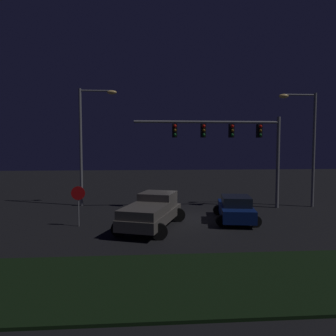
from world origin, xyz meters
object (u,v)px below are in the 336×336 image
at_px(traffic_signal_gantry, 232,137).
at_px(stop_sign, 78,198).
at_px(pickup_truck, 152,210).
at_px(street_lamp_left, 88,133).
at_px(street_lamp_right, 307,135).
at_px(car_sedan, 236,209).

height_order(traffic_signal_gantry, stop_sign, traffic_signal_gantry).
bearing_deg(pickup_truck, street_lamp_left, 52.34).
bearing_deg(street_lamp_right, car_sedan, -147.32).
distance_m(street_lamp_left, street_lamp_right, 15.88).
bearing_deg(street_lamp_left, street_lamp_right, -6.30).
relative_size(pickup_truck, traffic_signal_gantry, 0.56).
height_order(pickup_truck, car_sedan, pickup_truck).
height_order(car_sedan, stop_sign, stop_sign).
relative_size(pickup_truck, street_lamp_left, 0.67).
bearing_deg(street_lamp_right, pickup_truck, -154.85).
bearing_deg(car_sedan, street_lamp_left, 67.95).
xyz_separation_m(pickup_truck, street_lamp_left, (-4.53, 7.03, 4.40)).
bearing_deg(car_sedan, pickup_truck, 113.41).
bearing_deg(traffic_signal_gantry, street_lamp_left, 169.36).
distance_m(traffic_signal_gantry, street_lamp_left, 10.45).
distance_m(traffic_signal_gantry, street_lamp_right, 5.53).
bearing_deg(traffic_signal_gantry, street_lamp_right, 1.92).
xyz_separation_m(traffic_signal_gantry, street_lamp_right, (5.53, 0.19, 0.16)).
bearing_deg(pickup_truck, stop_sign, 100.86).
height_order(street_lamp_left, stop_sign, street_lamp_left).
bearing_deg(traffic_signal_gantry, stop_sign, -155.42).
bearing_deg(street_lamp_left, pickup_truck, -57.21).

